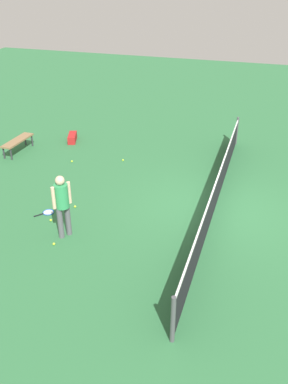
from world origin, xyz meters
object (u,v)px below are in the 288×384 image
tennis_ball_by_net (54,244)px  tennis_ball_midcourt (123,160)px  player_near_side (62,201)px  courtside_bench (18,141)px  equipment_bag (72,137)px  tennis_ball_stray_left (72,161)px  tennis_racket_near_player (47,212)px  tennis_ball_baseline (75,207)px  tennis_ball_near_player (51,220)px

tennis_ball_by_net → tennis_ball_midcourt: bearing=-179.4°
player_near_side → courtside_bench: size_ratio=1.12×
tennis_ball_by_net → equipment_bag: (-6.41, -2.57, 0.11)m
courtside_bench → player_near_side: bearing=42.9°
tennis_ball_stray_left → player_near_side: bearing=23.8°
tennis_ball_by_net → courtside_bench: 6.26m
tennis_ball_by_net → tennis_ball_stray_left: 4.90m
tennis_racket_near_player → tennis_ball_baseline: 0.79m
player_near_side → tennis_ball_stray_left: size_ratio=25.76×
player_near_side → courtside_bench: player_near_side is taller
courtside_bench → equipment_bag: size_ratio=1.79×
tennis_ball_midcourt → tennis_ball_stray_left: same height
tennis_ball_midcourt → tennis_ball_stray_left: (0.62, -1.67, 0.00)m
tennis_ball_by_net → tennis_ball_baseline: same height
tennis_ball_near_player → tennis_ball_midcourt: size_ratio=1.00×
tennis_ball_near_player → tennis_ball_by_net: bearing=31.9°
equipment_bag → tennis_ball_baseline: bearing=26.4°
player_near_side → tennis_ball_baseline: bearing=-164.5°
tennis_ball_stray_left → equipment_bag: equipment_bag is taller
tennis_ball_midcourt → tennis_ball_by_net: bearing=0.6°
tennis_ball_midcourt → tennis_ball_baseline: same height
tennis_ball_baseline → courtside_bench: (-3.02, -3.68, 0.38)m
equipment_bag → tennis_ball_by_net: bearing=21.9°
tennis_ball_near_player → tennis_ball_by_net: 1.13m
tennis_ball_by_net → equipment_bag: 6.90m
courtside_bench → equipment_bag: (-1.58, 1.40, -0.28)m
tennis_ball_by_net → tennis_ball_stray_left: size_ratio=1.00×
tennis_ball_by_net → tennis_ball_midcourt: (-5.21, -0.06, 0.00)m
tennis_ball_near_player → tennis_ball_by_net: same height
tennis_racket_near_player → tennis_ball_midcourt: size_ratio=8.49×
equipment_bag → tennis_ball_stray_left: bearing=24.9°
tennis_ball_near_player → tennis_ball_by_net: (0.96, 0.60, 0.00)m
tennis_ball_by_net → courtside_bench: (-4.82, -3.97, 0.38)m
tennis_ball_stray_left → equipment_bag: 2.01m
equipment_bag → tennis_ball_near_player: bearing=19.9°
tennis_ball_near_player → tennis_ball_midcourt: same height
tennis_ball_baseline → tennis_ball_stray_left: (-2.78, -1.44, 0.00)m
tennis_ball_midcourt → courtside_bench: courtside_bench is taller
tennis_racket_near_player → tennis_ball_midcourt: 3.99m
tennis_ball_midcourt → tennis_ball_near_player: bearing=-7.2°
tennis_ball_midcourt → equipment_bag: bearing=-115.5°
player_near_side → tennis_racket_near_player: (-0.85, -0.99, -1.00)m
tennis_racket_near_player → equipment_bag: bearing=-161.8°
tennis_racket_near_player → courtside_bench: size_ratio=0.37×
player_near_side → equipment_bag: bearing=-155.9°
tennis_ball_baseline → equipment_bag: 5.14m
tennis_racket_near_player → tennis_ball_near_player: tennis_ball_near_player is taller
player_near_side → tennis_ball_near_player: bearing=-125.8°
player_near_side → tennis_ball_baseline: size_ratio=25.76×
player_near_side → tennis_ball_near_player: size_ratio=25.76×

